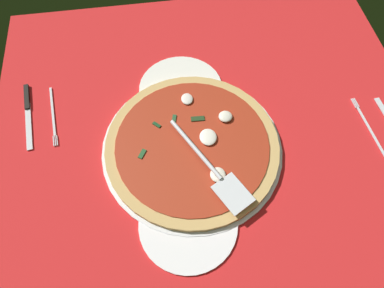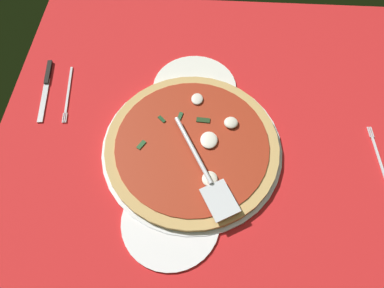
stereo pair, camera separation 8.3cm
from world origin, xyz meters
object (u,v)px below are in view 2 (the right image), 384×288
object	(u,v)px
dinner_plate_left	(171,221)
pizza_server	(204,171)
pizza	(192,144)
place_setting_far	(57,90)
dinner_plate_right	(195,88)

from	to	relation	value
dinner_plate_left	pizza_server	xyz separation A→B (cm)	(10.90, -6.88, 3.91)
pizza	pizza_server	world-z (taller)	pizza_server
pizza	place_setting_far	distance (cm)	41.23
dinner_plate_left	place_setting_far	bearing A→B (deg)	44.76
dinner_plate_right	place_setting_far	distance (cm)	37.72
dinner_plate_right	pizza	world-z (taller)	pizza
pizza_server	place_setting_far	world-z (taller)	pizza_server
dinner_plate_right	dinner_plate_left	bearing A→B (deg)	175.05
dinner_plate_left	pizza_server	size ratio (longest dim) A/B	0.85
place_setting_far	dinner_plate_left	bearing A→B (deg)	37.60
dinner_plate_right	pizza	bearing A→B (deg)	-178.56
place_setting_far	pizza_server	bearing A→B (deg)	52.90
dinner_plate_left	dinner_plate_right	xyz separation A→B (cm)	(37.50, -3.25, 0.00)
dinner_plate_right	pizza	size ratio (longest dim) A/B	0.54
pizza_server	place_setting_far	bearing A→B (deg)	-148.42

